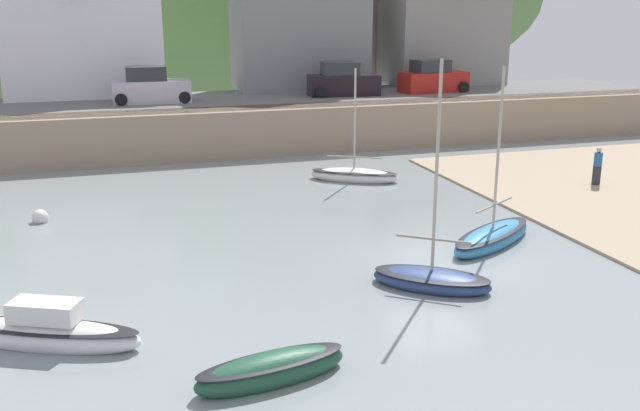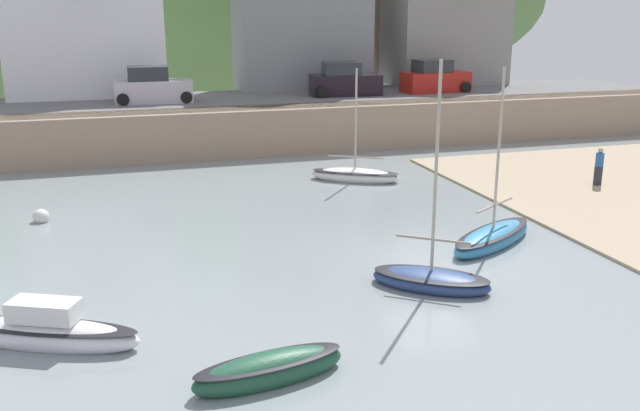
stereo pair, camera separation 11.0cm
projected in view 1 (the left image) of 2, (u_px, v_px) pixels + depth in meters
quay_seawall at (289, 125)px, 37.38m from camera, size 48.00×9.40×2.40m
waterfront_building_left at (81, 15)px, 40.02m from camera, size 8.97×5.12×8.95m
waterfront_building_right at (443, 15)px, 46.59m from camera, size 7.81×5.02×8.77m
sailboat_tall_mast at (271, 370)px, 14.42m from camera, size 3.42×1.48×0.79m
dinghy_open_wooden at (432, 279)px, 19.23m from camera, size 3.43×3.07×6.31m
sailboat_nearest_shore at (354, 175)px, 31.02m from camera, size 3.99×3.09×5.06m
sailboat_far_left at (48, 332)px, 15.92m from camera, size 4.47×2.86×1.25m
motorboat_with_cabin at (492, 236)px, 22.73m from camera, size 4.37×3.36×5.84m
parked_car_near_slipway at (150, 88)px, 37.86m from camera, size 4.14×1.82×1.95m
parked_car_by_wall at (343, 82)px, 41.00m from camera, size 4.26×2.12×1.95m
parked_car_end_of_row at (433, 79)px, 42.66m from camera, size 4.24×2.08×1.95m
person_near_water at (598, 164)px, 29.74m from camera, size 0.34×0.34×1.62m
mooring_buoy at (40, 217)px, 25.06m from camera, size 0.58×0.58×0.58m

